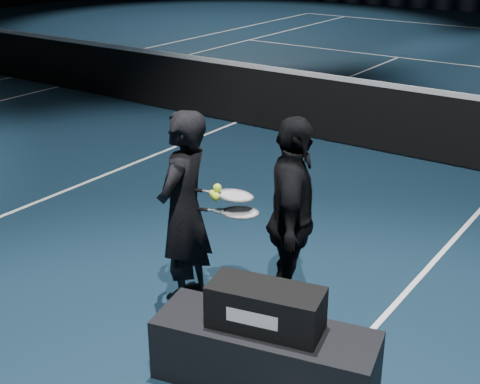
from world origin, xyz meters
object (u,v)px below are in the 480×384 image
object	(u,v)px
player_b	(292,220)
racket_lower	(240,213)
racket_upper	(235,196)
player_bench	(265,355)
tennis_balls	(215,193)
player_a	(184,211)
racket_bag	(266,308)

from	to	relation	value
player_b	racket_lower	world-z (taller)	player_b
player_b	racket_lower	bearing A→B (deg)	82.87
racket_lower	racket_upper	xyz separation A→B (m)	(-0.06, 0.02, 0.12)
player_bench	player_b	size ratio (longest dim) A/B	0.92
player_b	tennis_balls	world-z (taller)	player_b
player_a	player_b	bearing A→B (deg)	101.78
player_a	tennis_balls	size ratio (longest dim) A/B	13.49
racket_upper	tennis_balls	world-z (taller)	tennis_balls
racket_upper	player_a	bearing A→B (deg)	-178.29
racket_lower	racket_upper	bearing A→B (deg)	141.34
racket_lower	tennis_balls	size ratio (longest dim) A/B	5.67
tennis_balls	racket_bag	bearing A→B (deg)	-35.66
player_a	tennis_balls	bearing A→B (deg)	102.91
player_b	racket_lower	distance (m)	0.40
racket_bag	player_a	world-z (taller)	player_a
player_b	racket_upper	size ratio (longest dim) A/B	2.38
racket_upper	tennis_balls	size ratio (longest dim) A/B	5.67
racket_lower	tennis_balls	xyz separation A→B (m)	(-0.18, -0.07, 0.14)
player_b	racket_upper	world-z (taller)	player_b
racket_bag	racket_upper	bearing A→B (deg)	123.50
player_bench	racket_bag	bearing A→B (deg)	0.00
racket_lower	player_bench	bearing A→B (deg)	-68.40
racket_bag	racket_lower	world-z (taller)	racket_lower
player_b	racket_lower	xyz separation A→B (m)	(-0.37, -0.16, 0.03)
player_bench	tennis_balls	distance (m)	1.31
racket_upper	racket_lower	bearing A→B (deg)	-42.66
player_bench	racket_upper	size ratio (longest dim) A/B	2.18
racket_bag	racket_upper	size ratio (longest dim) A/B	1.09
player_bench	player_a	bearing A→B (deg)	141.83
player_bench	player_a	distance (m)	1.35
racket_lower	tennis_balls	distance (m)	0.24
player_bench	racket_bag	xyz separation A→B (m)	(0.00, 0.00, 0.37)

